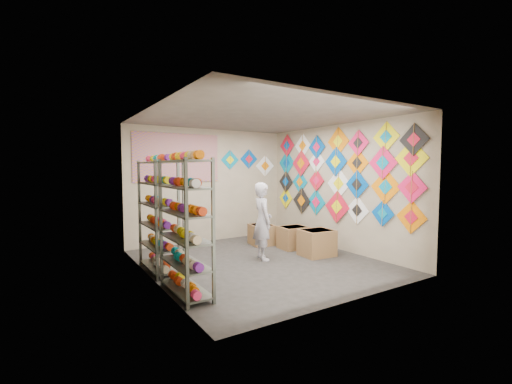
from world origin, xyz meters
TOP-DOWN VIEW (x-y plane):
  - ground at (0.00, 0.00)m, footprint 4.50×4.50m
  - room_walls at (0.00, 0.00)m, footprint 4.50×4.50m
  - shelf_rack_front at (-1.78, -0.85)m, footprint 0.40×1.10m
  - shelf_rack_back at (-1.78, 0.45)m, footprint 0.40×1.10m
  - string_spools at (-1.78, -0.20)m, footprint 0.12×2.36m
  - kite_wall_display at (1.98, 0.00)m, footprint 0.06×4.20m
  - back_wall_kites at (1.13, 2.24)m, footprint 1.58×0.02m
  - poster at (-0.80, 2.23)m, footprint 2.00×0.01m
  - shopkeeper at (0.14, 0.13)m, footprint 0.71×0.61m
  - carton_a at (1.22, -0.23)m, footprint 0.67×0.57m
  - carton_b at (1.21, 0.52)m, footprint 0.62×0.52m
  - carton_c at (0.82, 1.20)m, footprint 0.56×0.60m

SIDE VIEW (x-z plane):
  - ground at x=0.00m, z-range 0.00..0.00m
  - carton_c at x=0.82m, z-range 0.00..0.47m
  - carton_b at x=1.21m, z-range 0.00..0.48m
  - carton_a at x=1.22m, z-range 0.00..0.53m
  - shopkeeper at x=0.14m, z-range 0.00..1.49m
  - shelf_rack_front at x=-1.78m, z-range 0.00..1.90m
  - shelf_rack_back at x=-1.78m, z-range 0.00..1.90m
  - string_spools at x=-1.78m, z-range 0.99..1.11m
  - kite_wall_display at x=1.98m, z-range 0.59..2.67m
  - room_walls at x=0.00m, z-range -0.61..3.89m
  - back_wall_kites at x=1.13m, z-range 1.57..2.28m
  - poster at x=-0.80m, z-range 1.45..2.55m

